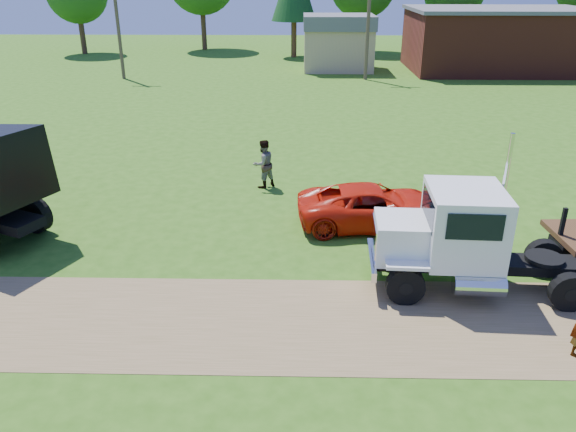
{
  "coord_description": "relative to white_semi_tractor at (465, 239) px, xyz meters",
  "views": [
    {
      "loc": [
        0.65,
        -11.96,
        8.17
      ],
      "look_at": [
        0.33,
        3.07,
        1.6
      ],
      "focal_mm": 35.0,
      "sensor_mm": 36.0,
      "label": 1
    }
  ],
  "objects": [
    {
      "name": "brick_building",
      "position": [
        12.83,
        38.13,
        1.19
      ],
      "size": [
        15.4,
        10.4,
        5.3
      ],
      "color": "maroon",
      "rests_on": "ground"
    },
    {
      "name": "utility_poles",
      "position": [
        0.83,
        33.13,
        3.24
      ],
      "size": [
        42.2,
        0.28,
        9.0
      ],
      "color": "#463427",
      "rests_on": "ground"
    },
    {
      "name": "spectator_b",
      "position": [
        -5.98,
        7.86,
        -0.48
      ],
      "size": [
        1.22,
        1.19,
        1.99
      ],
      "primitive_type": "imported",
      "rotation": [
        0.0,
        0.0,
        3.83
      ],
      "color": "#999999",
      "rests_on": "ground"
    },
    {
      "name": "orange_pickup",
      "position": [
        -1.96,
        4.1,
        -0.75
      ],
      "size": [
        5.37,
        2.78,
        1.45
      ],
      "primitive_type": "imported",
      "rotation": [
        0.0,
        0.0,
        1.64
      ],
      "color": "red",
      "rests_on": "ground"
    },
    {
      "name": "tan_shed",
      "position": [
        -1.17,
        38.13,
        0.95
      ],
      "size": [
        6.2,
        5.4,
        4.7
      ],
      "color": "tan",
      "rests_on": "ground"
    },
    {
      "name": "ground",
      "position": [
        -5.17,
        -1.87,
        -1.47
      ],
      "size": [
        140.0,
        140.0,
        0.0
      ],
      "primitive_type": "plane",
      "color": "#2D5813",
      "rests_on": "ground"
    },
    {
      "name": "white_semi_tractor",
      "position": [
        0.0,
        0.0,
        0.0
      ],
      "size": [
        7.22,
        2.74,
        4.31
      ],
      "rotation": [
        0.0,
        0.0,
        -0.05
      ],
      "color": "black",
      "rests_on": "ground"
    },
    {
      "name": "dirt_track",
      "position": [
        -5.17,
        -1.87,
        -1.47
      ],
      "size": [
        120.0,
        4.2,
        0.01
      ],
      "primitive_type": "cube",
      "color": "brown",
      "rests_on": "ground"
    }
  ]
}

